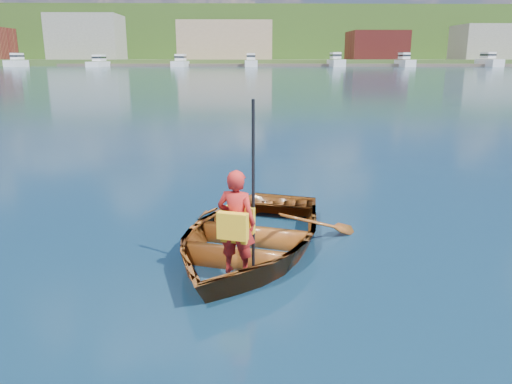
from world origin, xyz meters
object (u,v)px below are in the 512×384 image
(child_paddler, at_px, (237,222))
(dock, at_px, (262,65))
(rowboat, at_px, (249,236))
(marina_yachts, at_px, (264,62))

(child_paddler, height_order, dock, child_paddler)
(rowboat, xyz_separation_m, child_paddler, (-0.15, -0.90, 0.48))
(dock, height_order, marina_yachts, marina_yachts)
(dock, xyz_separation_m, marina_yachts, (0.64, -4.67, 0.98))
(rowboat, bearing_deg, marina_yachts, 87.68)
(rowboat, height_order, child_paddler, child_paddler)
(child_paddler, xyz_separation_m, marina_yachts, (5.93, 144.00, 0.68))
(child_paddler, bearing_deg, marina_yachts, 87.64)
(child_paddler, relative_size, marina_yachts, 0.01)
(dock, relative_size, marina_yachts, 1.14)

